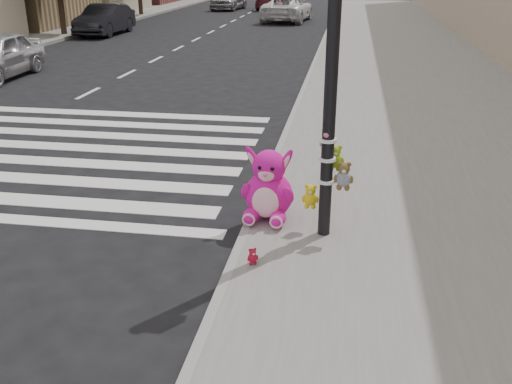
% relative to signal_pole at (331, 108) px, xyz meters
% --- Properties ---
extents(ground, '(120.00, 120.00, 0.00)m').
position_rel_signal_pole_xyz_m(ground, '(-2.61, -1.81, -1.84)').
color(ground, black).
rests_on(ground, ground).
extents(sidewalk_near, '(7.00, 80.00, 0.14)m').
position_rel_signal_pole_xyz_m(sidewalk_near, '(2.39, 8.19, -1.77)').
color(sidewalk_near, slate).
rests_on(sidewalk_near, ground).
extents(curb_edge, '(0.12, 80.00, 0.15)m').
position_rel_signal_pole_xyz_m(curb_edge, '(-1.06, 8.19, -1.77)').
color(curb_edge, gray).
rests_on(curb_edge, ground).
extents(signal_pole, '(0.67, 0.48, 4.00)m').
position_rel_signal_pole_xyz_m(signal_pole, '(0.00, 0.00, 0.00)').
color(signal_pole, black).
rests_on(signal_pole, sidewalk_near).
extents(pink_bunny, '(0.75, 0.80, 1.06)m').
position_rel_signal_pole_xyz_m(pink_bunny, '(-0.82, 0.36, -1.27)').
color(pink_bunny, '#E01299').
rests_on(pink_bunny, sidewalk_near).
extents(red_teddy, '(0.18, 0.16, 0.21)m').
position_rel_signal_pole_xyz_m(red_teddy, '(-0.81, -0.98, -1.60)').
color(red_teddy, '#AF1130').
rests_on(red_teddy, sidewalk_near).
extents(car_dark_far, '(1.58, 4.51, 1.49)m').
position_rel_signal_pole_xyz_m(car_dark_far, '(-12.10, 21.28, -1.10)').
color(car_dark_far, black).
rests_on(car_dark_far, ground).
extents(car_white_near, '(2.91, 5.54, 1.49)m').
position_rel_signal_pole_xyz_m(car_white_near, '(-3.77, 29.45, -1.10)').
color(car_white_near, silver).
rests_on(car_white_near, ground).
extents(car_maroon_near, '(2.06, 4.75, 1.36)m').
position_rel_signal_pole_xyz_m(car_maroon_near, '(-6.11, 38.55, -1.16)').
color(car_maroon_near, maroon).
rests_on(car_maroon_near, ground).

